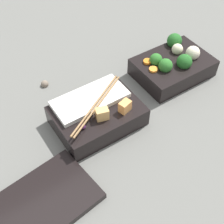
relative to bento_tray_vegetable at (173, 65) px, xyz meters
name	(u,v)px	position (x,y,z in m)	size (l,w,h in m)	color
ground_plane	(135,96)	(0.14, 0.01, -0.03)	(3.00, 3.00, 0.00)	slate
bento_tray_vegetable	(173,65)	(0.00, 0.00, 0.00)	(0.20, 0.15, 0.08)	black
bento_tray_rice	(97,114)	(0.27, 0.04, 0.00)	(0.20, 0.14, 0.08)	black
bento_lid	(45,201)	(0.46, 0.16, -0.02)	(0.20, 0.14, 0.02)	black
pebble_1	(45,84)	(0.32, -0.15, -0.03)	(0.02, 0.02, 0.02)	#7A6B5B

